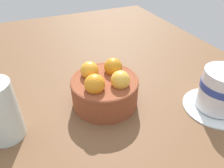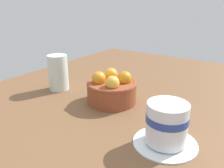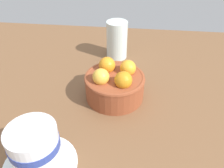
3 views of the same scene
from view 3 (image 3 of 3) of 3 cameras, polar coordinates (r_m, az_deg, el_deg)
The scene contains 4 objects.
ground_plane at distance 55.71cm, azimuth 0.64°, elevation -4.35°, with size 124.66×84.89×3.15cm, color brown.
terracotta_bowl at distance 52.32cm, azimuth 0.68°, elevation 0.16°, with size 13.96×13.96×8.94cm.
coffee_cup at distance 40.34cm, azimuth -18.80°, elevation -15.49°, with size 12.93×12.93×8.91cm.
water_glass at distance 68.29cm, azimuth 1.25°, elevation 11.13°, with size 6.21×6.21×11.21cm, color silver.
Camera 3 is at (4.27, -41.92, 34.86)cm, focal length 35.99 mm.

